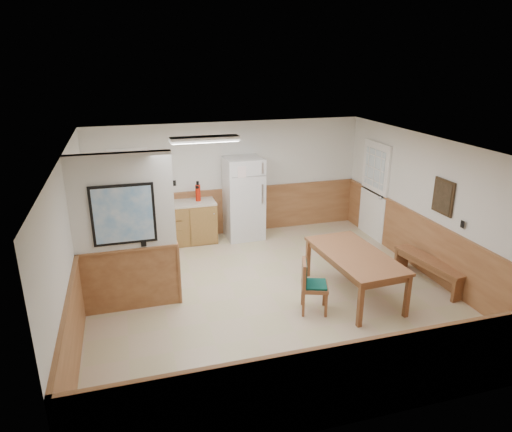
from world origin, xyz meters
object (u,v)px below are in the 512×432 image
object	(u,v)px
dining_bench	(429,265)
fire_extinguisher	(198,192)
dining_chair	(309,282)
soap_bottle	(133,200)
dining_table	(355,259)
refrigerator	(244,198)

from	to	relation	value
dining_bench	fire_extinguisher	xyz separation A→B (m)	(-3.54, 3.11, 0.75)
dining_chair	dining_bench	bearing A→B (deg)	25.99
dining_chair	fire_extinguisher	bearing A→B (deg)	128.09
fire_extinguisher	soap_bottle	bearing A→B (deg)	158.19
dining_chair	dining_table	bearing A→B (deg)	36.19
refrigerator	soap_bottle	distance (m)	2.32
dining_table	fire_extinguisher	xyz separation A→B (m)	(-2.06, 3.11, 0.43)
fire_extinguisher	soap_bottle	size ratio (longest dim) A/B	1.69
dining_chair	soap_bottle	world-z (taller)	soap_bottle
dining_chair	fire_extinguisher	xyz separation A→B (m)	(-1.15, 3.39, 0.59)
refrigerator	dining_table	world-z (taller)	refrigerator
refrigerator	soap_bottle	size ratio (longest dim) A/B	7.07
refrigerator	soap_bottle	world-z (taller)	refrigerator
refrigerator	dining_chair	size ratio (longest dim) A/B	2.10
refrigerator	dining_bench	xyz separation A→B (m)	(2.56, -3.03, -0.55)
refrigerator	fire_extinguisher	world-z (taller)	refrigerator
dining_chair	soap_bottle	distance (m)	4.26
dining_chair	fire_extinguisher	world-z (taller)	fire_extinguisher
dining_table	dining_bench	size ratio (longest dim) A/B	1.29
dining_bench	dining_table	bearing A→B (deg)	171.39
dining_table	dining_chair	xyz separation A→B (m)	(-0.91, -0.28, -0.16)
refrigerator	dining_bench	distance (m)	4.01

